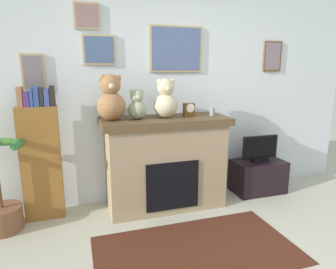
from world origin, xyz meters
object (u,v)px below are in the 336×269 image
(television, at_px, (260,149))
(teddy_bear_grey, at_px, (166,100))
(teddy_bear_brown, at_px, (137,106))
(fireplace, at_px, (165,162))
(tv_stand, at_px, (258,176))
(potted_plant, at_px, (1,201))
(teddy_bear_tan, at_px, (111,100))
(bookshelf, at_px, (41,158))
(mantel_clock, at_px, (189,110))
(candle_jar, at_px, (212,112))

(television, relative_size, teddy_bear_grey, 1.15)
(teddy_bear_brown, bearing_deg, fireplace, 3.29)
(tv_stand, xyz_separation_m, teddy_bear_brown, (-1.61, -0.02, 1.00))
(potted_plant, bearing_deg, teddy_bear_tan, 2.36)
(bookshelf, relative_size, tv_stand, 2.15)
(potted_plant, distance_m, teddy_bear_grey, 1.97)
(television, distance_m, mantel_clock, 1.15)
(tv_stand, bearing_deg, television, -90.00)
(tv_stand, height_order, teddy_bear_tan, teddy_bear_tan)
(fireplace, height_order, television, fireplace)
(teddy_bear_tan, relative_size, teddy_bear_brown, 1.50)
(candle_jar, xyz_separation_m, teddy_bear_brown, (-0.90, -0.00, 0.10))
(bookshelf, relative_size, teddy_bear_brown, 4.40)
(teddy_bear_grey, bearing_deg, television, 0.65)
(potted_plant, distance_m, mantel_clock, 2.17)
(fireplace, height_order, bookshelf, bookshelf)
(teddy_bear_tan, bearing_deg, tv_stand, 0.48)
(fireplace, xyz_separation_m, mantel_clock, (0.29, -0.02, 0.60))
(potted_plant, relative_size, teddy_bear_tan, 2.03)
(potted_plant, relative_size, tv_stand, 1.48)
(television, bearing_deg, mantel_clock, -179.12)
(tv_stand, height_order, candle_jar, candle_jar)
(teddy_bear_brown, bearing_deg, bookshelf, 173.54)
(tv_stand, bearing_deg, candle_jar, -178.77)
(tv_stand, xyz_separation_m, teddy_bear_grey, (-1.28, -0.02, 1.05))
(mantel_clock, bearing_deg, teddy_bear_tan, 179.94)
(fireplace, xyz_separation_m, bookshelf, (-1.34, 0.10, 0.14))
(candle_jar, bearing_deg, potted_plant, -178.83)
(teddy_bear_grey, bearing_deg, fireplace, 116.26)
(teddy_bear_tan, xyz_separation_m, teddy_bear_grey, (0.60, 0.00, -0.02))
(fireplace, height_order, teddy_bear_brown, teddy_bear_brown)
(television, height_order, teddy_bear_tan, teddy_bear_tan)
(teddy_bear_brown, relative_size, teddy_bear_grey, 0.75)
(tv_stand, height_order, teddy_bear_grey, teddy_bear_grey)
(candle_jar, bearing_deg, television, 1.12)
(bookshelf, relative_size, teddy_bear_grey, 3.29)
(mantel_clock, bearing_deg, teddy_bear_grey, 179.79)
(tv_stand, height_order, teddy_bear_brown, teddy_bear_brown)
(television, bearing_deg, teddy_bear_tan, -179.56)
(fireplace, relative_size, teddy_bear_tan, 2.97)
(television, relative_size, teddy_bear_tan, 1.03)
(teddy_bear_grey, bearing_deg, teddy_bear_brown, 179.98)
(fireplace, distance_m, television, 1.29)
(bookshelf, bearing_deg, teddy_bear_brown, -6.46)
(candle_jar, distance_m, teddy_bear_tan, 1.19)
(potted_plant, height_order, teddy_bear_grey, teddy_bear_grey)
(bookshelf, height_order, potted_plant, bookshelf)
(potted_plant, bearing_deg, bookshelf, 22.77)
(teddy_bear_tan, distance_m, teddy_bear_brown, 0.29)
(mantel_clock, height_order, teddy_bear_tan, teddy_bear_tan)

